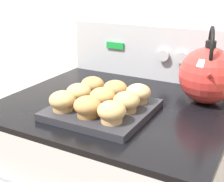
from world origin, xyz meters
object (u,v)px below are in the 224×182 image
muffin_r2_c1 (114,89)px  muffin_r0_c0 (62,101)px  muffin_r0_c2 (112,112)px  muffin_r2_c2 (138,93)px  tea_kettle (208,74)px  muffin_r1_c2 (126,102)px  muffin_r2_c0 (93,86)px  muffin_pan (102,109)px  muffin_r1_c1 (102,97)px  muffin_r1_c0 (79,93)px  muffin_r0_c1 (87,107)px

muffin_r2_c1 → muffin_r0_c0: bearing=-116.9°
muffin_r0_c2 → muffin_r2_c2: size_ratio=1.00×
muffin_r0_c2 → tea_kettle: 0.38m
muffin_r1_c2 → muffin_r2_c1: same height
muffin_r0_c0 → tea_kettle: bearing=43.3°
muffin_r2_c0 → muffin_r2_c1: same height
muffin_pan → muffin_r1_c1: bearing=134.0°
muffin_r1_c0 → muffin_r0_c2: bearing=-26.7°
muffin_r1_c0 → tea_kettle: size_ratio=0.31×
muffin_r2_c1 → tea_kettle: 0.31m
muffin_r0_c2 → muffin_r0_c0: bearing=179.6°
muffin_r1_c1 → muffin_r2_c1: (-0.00, 0.08, 0.00)m
muffin_r0_c2 → muffin_r1_c0: 0.18m
muffin_pan → muffin_r2_c1: 0.09m
muffin_r2_c0 → muffin_r2_c2: same height
muffin_r0_c0 → muffin_r2_c1: 0.19m
muffin_r0_c1 → muffin_r1_c0: 0.12m
muffin_r0_c0 → muffin_r0_c2: size_ratio=1.00×
muffin_r0_c1 → muffin_r1_c0: size_ratio=1.00×
tea_kettle → muffin_r2_c2: bearing=-138.1°
muffin_pan → muffin_r1_c2: bearing=1.7°
muffin_r0_c1 → muffin_r1_c0: (-0.09, 0.08, 0.00)m
muffin_r0_c0 → muffin_r2_c0: size_ratio=1.00×
muffin_r2_c2 → muffin_r0_c1: bearing=-115.7°
muffin_r0_c1 → muffin_r1_c2: 0.12m
muffin_r1_c1 → muffin_r2_c2: bearing=44.8°
muffin_r1_c1 → muffin_r2_c1: bearing=91.0°
muffin_r0_c0 → muffin_r2_c1: bearing=63.1°
muffin_r0_c0 → muffin_r0_c1: 0.09m
muffin_r0_c0 → muffin_r2_c1: (0.08, 0.17, 0.00)m
tea_kettle → muffin_r0_c2: bearing=-118.7°
muffin_pan → muffin_r1_c2: muffin_r1_c2 is taller
muffin_r1_c0 → muffin_r2_c0: same height
muffin_r2_c1 → muffin_r2_c2: 0.09m
muffin_r0_c1 → muffin_r0_c0: bearing=179.4°
muffin_r1_c1 → muffin_r2_c0: size_ratio=1.00×
muffin_pan → muffin_r1_c1: (-0.00, 0.00, 0.04)m
muffin_pan → muffin_r0_c1: 0.09m
muffin_r0_c0 → muffin_r1_c2: 0.19m
muffin_r1_c0 → muffin_r1_c1: size_ratio=1.00×
muffin_pan → muffin_r2_c2: muffin_r2_c2 is taller
muffin_r0_c0 → muffin_r2_c0: 0.16m
muffin_r1_c2 → muffin_r2_c2: 0.08m
muffin_r0_c1 → muffin_r1_c1: same height
muffin_r1_c0 → muffin_r1_c2: same height
muffin_r2_c0 → muffin_r2_c2: size_ratio=1.00×
muffin_r2_c1 → muffin_r2_c2: size_ratio=1.00×
muffin_r0_c2 → muffin_r0_c1: bearing=179.7°
muffin_r0_c1 → muffin_r2_c2: size_ratio=1.00×
muffin_r0_c0 → muffin_r1_c0: size_ratio=1.00×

